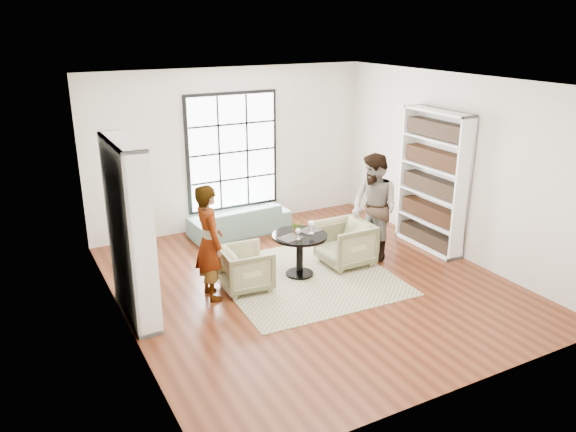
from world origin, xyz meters
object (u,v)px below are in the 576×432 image
armchair_left (246,268)px  flower_centerpiece (297,227)px  person_left (209,242)px  wine_glass_right (312,224)px  sofa (240,220)px  wine_glass_left (298,231)px  person_right (374,208)px  pedestal_table (300,246)px  armchair_right (345,243)px

armchair_left → flower_centerpiece: flower_centerpiece is taller
armchair_left → person_left: size_ratio=0.42×
wine_glass_right → sofa: bearing=97.3°
wine_glass_left → wine_glass_right: size_ratio=0.80×
person_right → flower_centerpiece: bearing=-98.8°
pedestal_table → person_right: 1.47m
pedestal_table → wine_glass_right: bearing=-14.6°
armchair_right → person_left: person_left is taller
armchair_left → wine_glass_right: size_ratio=3.30×
wine_glass_right → armchair_left: bearing=178.8°
armchair_right → flower_centerpiece: bearing=-92.0°
sofa → person_left: bearing=53.9°
armchair_right → person_left: (-2.33, -0.05, 0.48)m
person_right → wine_glass_left: person_right is taller
armchair_right → flower_centerpiece: flower_centerpiece is taller
person_left → flower_centerpiece: (1.45, 0.09, -0.06)m
sofa → person_right: bearing=122.4°
armchair_right → flower_centerpiece: (-0.88, 0.03, 0.42)m
wine_glass_right → flower_centerpiece: bearing=150.4°
sofa → armchair_right: 2.30m
pedestal_table → wine_glass_right: wine_glass_right is taller
armchair_left → armchair_right: armchair_right is taller
pedestal_table → armchair_left: size_ratio=1.19×
wine_glass_right → armchair_right: bearing=6.2°
person_left → wine_glass_left: bearing=-94.1°
sofa → armchair_right: armchair_right is taller
person_right → wine_glass_left: 1.54m
armchair_right → person_right: (0.55, 0.00, 0.53)m
person_left → flower_centerpiece: person_left is taller
person_left → person_right: 2.88m
armchair_right → wine_glass_left: 1.09m
armchair_left → person_right: person_right is taller
wine_glass_left → wine_glass_right: bearing=20.0°
sofa → flower_centerpiece: (0.08, -2.05, 0.51)m
sofa → flower_centerpiece: flower_centerpiece is taller
sofa → person_left: size_ratio=1.11×
armchair_left → wine_glass_right: wine_glass_right is taller
armchair_left → person_left: (-0.55, 0.00, 0.51)m
person_right → armchair_left: bearing=-96.2°
armchair_right → wine_glass_right: size_ratio=3.66×
person_right → wine_glass_right: (-1.23, -0.07, -0.05)m
wine_glass_right → person_right: bearing=3.5°
sofa → armchair_left: (-0.82, -2.14, 0.05)m
wine_glass_right → flower_centerpiece: (-0.19, 0.11, -0.06)m
pedestal_table → sofa: (-0.10, 2.12, -0.22)m
pedestal_table → wine_glass_right: (0.18, -0.05, 0.34)m
armchair_right → pedestal_table: bearing=-87.9°
armchair_left → wine_glass_left: size_ratio=4.10×
sofa → wine_glass_left: wine_glass_left is taller
armchair_right → wine_glass_left: (-0.98, -0.18, 0.45)m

